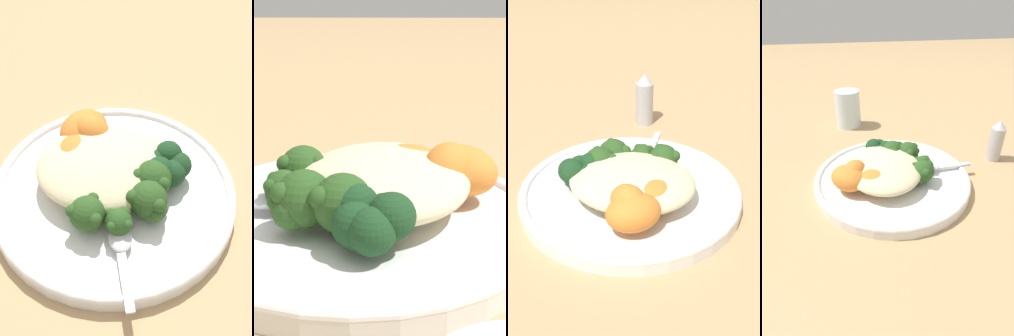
{
  "view_description": "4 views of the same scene",
  "coord_description": "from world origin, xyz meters",
  "views": [
    {
      "loc": [
        -0.03,
        -0.34,
        0.45
      ],
      "look_at": [
        0.01,
        -0.0,
        0.06
      ],
      "focal_mm": 50.0,
      "sensor_mm": 36.0,
      "label": 1
    },
    {
      "loc": [
        0.4,
        0.02,
        0.2
      ],
      "look_at": [
        0.02,
        0.02,
        0.06
      ],
      "focal_mm": 60.0,
      "sensor_mm": 36.0,
      "label": 2
    },
    {
      "loc": [
        -0.15,
        0.49,
        0.35
      ],
      "look_at": [
        -0.0,
        -0.01,
        0.05
      ],
      "focal_mm": 50.0,
      "sensor_mm": 36.0,
      "label": 3
    },
    {
      "loc": [
        -0.4,
        0.09,
        0.29
      ],
      "look_at": [
        -0.01,
        0.01,
        0.04
      ],
      "focal_mm": 28.0,
      "sensor_mm": 36.0,
      "label": 4
    }
  ],
  "objects": [
    {
      "name": "sweet_potato_chunk_1",
      "position": [
        -0.02,
        0.07,
        0.04
      ],
      "size": [
        0.06,
        0.06,
        0.05
      ],
      "primitive_type": "ellipsoid",
      "rotation": [
        0.0,
        0.0,
        5.69
      ],
      "color": "orange",
      "rests_on": "plate"
    },
    {
      "name": "broccoli_stalk_3",
      "position": [
        -0.0,
        -0.04,
        0.03
      ],
      "size": [
        0.03,
        0.12,
        0.03
      ],
      "rotation": [
        0.0,
        0.0,
        4.77
      ],
      "color": "#8EB25B",
      "rests_on": "plate"
    },
    {
      "name": "sweet_potato_chunk_3",
      "position": [
        -0.03,
        0.08,
        0.04
      ],
      "size": [
        0.08,
        0.08,
        0.04
      ],
      "primitive_type": "ellipsoid",
      "rotation": [
        0.0,
        0.0,
        0.74
      ],
      "color": "orange",
      "rests_on": "plate"
    },
    {
      "name": "sweet_potato_chunk_0",
      "position": [
        -0.02,
        0.03,
        0.04
      ],
      "size": [
        0.04,
        0.05,
        0.03
      ],
      "primitive_type": "ellipsoid",
      "rotation": [
        0.0,
        0.0,
        1.51
      ],
      "color": "orange",
      "rests_on": "plate"
    },
    {
      "name": "quinoa_mound",
      "position": [
        -0.01,
        0.02,
        0.04
      ],
      "size": [
        0.16,
        0.13,
        0.04
      ],
      "primitive_type": "ellipsoid",
      "color": "beige",
      "rests_on": "plate"
    },
    {
      "name": "broccoli_stalk_0",
      "position": [
        -0.03,
        -0.0,
        0.04
      ],
      "size": [
        0.07,
        0.07,
        0.03
      ],
      "rotation": [
        0.0,
        0.0,
        3.88
      ],
      "color": "#8EB25B",
      "rests_on": "plate"
    },
    {
      "name": "broccoli_stalk_4",
      "position": [
        0.03,
        -0.03,
        0.04
      ],
      "size": [
        0.07,
        0.09,
        0.04
      ],
      "rotation": [
        0.0,
        0.0,
        5.31
      ],
      "color": "#8EB25B",
      "rests_on": "plate"
    },
    {
      "name": "ground_plane",
      "position": [
        0.0,
        0.0,
        0.0
      ],
      "size": [
        4.0,
        4.0,
        0.0
      ],
      "primitive_type": "plane",
      "color": "tan"
    },
    {
      "name": "broccoli_stalk_1",
      "position": [
        -0.03,
        -0.02,
        0.03
      ],
      "size": [
        0.06,
        0.08,
        0.03
      ],
      "rotation": [
        0.0,
        0.0,
        4.2
      ],
      "color": "#8EB25B",
      "rests_on": "plate"
    },
    {
      "name": "broccoli_stalk_7",
      "position": [
        0.04,
        0.01,
        0.03
      ],
      "size": [
        0.1,
        0.03,
        0.03
      ],
      "rotation": [
        0.0,
        0.0,
        6.12
      ],
      "color": "#8EB25B",
      "rests_on": "plate"
    },
    {
      "name": "broccoli_stalk_6",
      "position": [
        0.04,
        -0.01,
        0.04
      ],
      "size": [
        0.1,
        0.07,
        0.04
      ],
      "rotation": [
        0.0,
        0.0,
        5.73
      ],
      "color": "#8EB25B",
      "rests_on": "plate"
    },
    {
      "name": "plate",
      "position": [
        0.0,
        0.0,
        0.01
      ],
      "size": [
        0.29,
        0.29,
        0.02
      ],
      "color": "white",
      "rests_on": "ground_plane"
    },
    {
      "name": "broccoli_stalk_5",
      "position": [
        0.03,
        -0.03,
        0.03
      ],
      "size": [
        0.07,
        0.1,
        0.03
      ],
      "rotation": [
        0.0,
        0.0,
        5.3
      ],
      "color": "#8EB25B",
      "rests_on": "plate"
    },
    {
      "name": "sweet_potato_chunk_2",
      "position": [
        -0.04,
        0.04,
        0.04
      ],
      "size": [
        0.08,
        0.08,
        0.04
      ],
      "primitive_type": "ellipsoid",
      "rotation": [
        0.0,
        0.0,
        4.3
      ],
      "color": "orange",
      "rests_on": "plate"
    },
    {
      "name": "broccoli_stalk_2",
      "position": [
        -0.03,
        -0.04,
        0.04
      ],
      "size": [
        0.06,
        0.1,
        0.04
      ],
      "rotation": [
        0.0,
        0.0,
        4.32
      ],
      "color": "#8EB25B",
      "rests_on": "plate"
    },
    {
      "name": "kale_tuft",
      "position": [
        0.06,
        0.01,
        0.04
      ],
      "size": [
        0.06,
        0.06,
        0.04
      ],
      "color": "#193D1E",
      "rests_on": "plate"
    }
  ]
}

